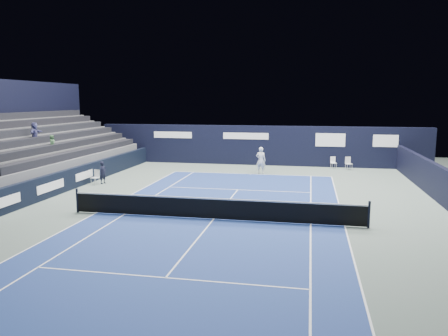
# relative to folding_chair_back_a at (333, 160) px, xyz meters

# --- Properties ---
(ground) EXTENTS (48.00, 48.00, 0.00)m
(ground) POSITION_rel_folding_chair_back_a_xyz_m (-5.75, -13.80, -0.59)
(ground) COLOR #53635A
(ground) RESTS_ON ground
(court_surface) EXTENTS (10.97, 23.77, 0.01)m
(court_surface) POSITION_rel_folding_chair_back_a_xyz_m (-5.75, -15.80, -0.58)
(court_surface) COLOR navy
(court_surface) RESTS_ON ground
(enclosure_wall_right) EXTENTS (0.30, 22.00, 1.80)m
(enclosure_wall_right) POSITION_rel_folding_chair_back_a_xyz_m (4.75, -9.80, 0.31)
(enclosure_wall_right) COLOR black
(enclosure_wall_right) RESTS_ON ground
(folding_chair_back_a) EXTENTS (0.49, 0.51, 0.88)m
(folding_chair_back_a) POSITION_rel_folding_chair_back_a_xyz_m (0.00, 0.00, 0.00)
(folding_chair_back_a) COLOR white
(folding_chair_back_a) RESTS_ON ground
(folding_chair_back_b) EXTENTS (0.53, 0.52, 0.95)m
(folding_chair_back_b) POSITION_rel_folding_chair_back_a_xyz_m (1.08, -0.52, -0.04)
(folding_chair_back_b) COLOR silver
(folding_chair_back_b) RESTS_ON ground
(line_judge_chair) EXTENTS (0.48, 0.47, 0.90)m
(line_judge_chair) POSITION_rel_folding_chair_back_a_xyz_m (-14.52, -9.45, -0.07)
(line_judge_chair) COLOR silver
(line_judge_chair) RESTS_ON ground
(line_judge) EXTENTS (0.48, 0.58, 1.38)m
(line_judge) POSITION_rel_folding_chair_back_a_xyz_m (-14.21, -9.11, 0.10)
(line_judge) COLOR black
(line_judge) RESTS_ON ground
(court_markings) EXTENTS (11.03, 23.83, 0.00)m
(court_markings) POSITION_rel_folding_chair_back_a_xyz_m (-5.75, -15.80, -0.58)
(court_markings) COLOR white
(court_markings) RESTS_ON court_surface
(tennis_net) EXTENTS (12.90, 0.10, 1.10)m
(tennis_net) POSITION_rel_folding_chair_back_a_xyz_m (-5.75, -15.80, -0.08)
(tennis_net) COLOR black
(tennis_net) RESTS_ON ground
(back_sponsor_wall) EXTENTS (26.00, 0.63, 3.10)m
(back_sponsor_wall) POSITION_rel_folding_chair_back_a_xyz_m (-5.74, 0.70, 0.97)
(back_sponsor_wall) COLOR black
(back_sponsor_wall) RESTS_ON ground
(side_barrier_left) EXTENTS (0.33, 22.00, 1.20)m
(side_barrier_left) POSITION_rel_folding_chair_back_a_xyz_m (-15.24, -9.83, 0.01)
(side_barrier_left) COLOR black
(side_barrier_left) RESTS_ON ground
(spectator_stand) EXTENTS (6.00, 18.00, 6.40)m
(spectator_stand) POSITION_rel_folding_chair_back_a_xyz_m (-19.02, -8.81, 1.37)
(spectator_stand) COLOR #555558
(spectator_stand) RESTS_ON ground
(tennis_player) EXTENTS (0.74, 0.88, 1.88)m
(tennis_player) POSITION_rel_folding_chair_back_a_xyz_m (-5.09, -3.51, 0.35)
(tennis_player) COLOR white
(tennis_player) RESTS_ON ground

